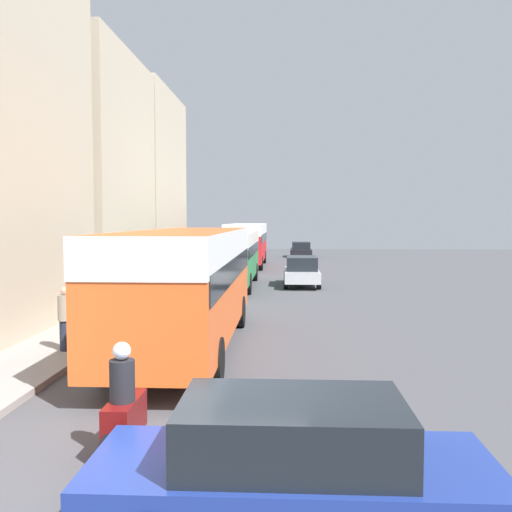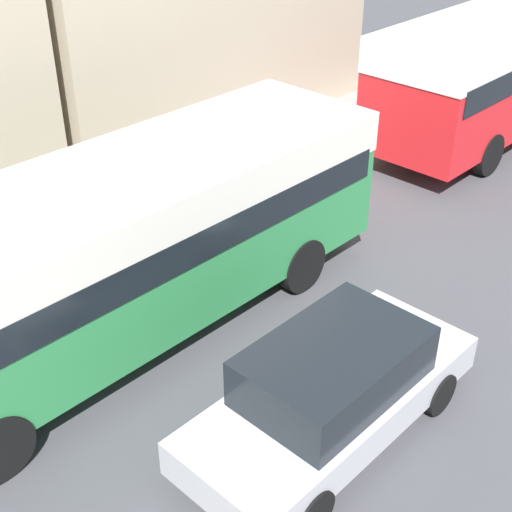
# 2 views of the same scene
# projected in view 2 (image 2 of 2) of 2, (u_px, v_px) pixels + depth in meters

# --- Properties ---
(bus_following) EXTENTS (2.65, 9.50, 2.84)m
(bus_following) POSITION_uv_depth(u_px,v_px,m) (116.00, 235.00, 10.64)
(bus_following) COLOR #2D8447
(bus_following) RESTS_ON ground_plane
(car_far_curb) EXTENTS (1.84, 4.45, 1.54)m
(car_far_curb) POSITION_uv_depth(u_px,v_px,m) (332.00, 389.00, 9.35)
(car_far_curb) COLOR #B7B7BC
(car_far_curb) RESTS_ON ground_plane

